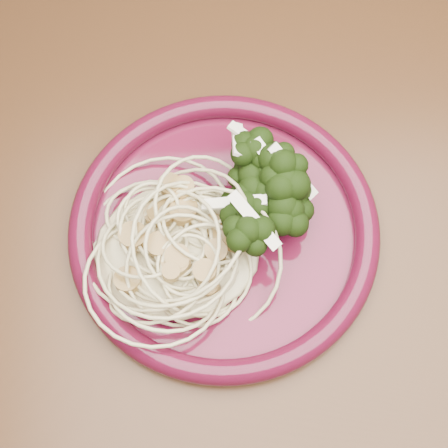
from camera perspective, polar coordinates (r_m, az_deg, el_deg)
dining_table at (r=0.67m, az=4.10°, el=-1.77°), size 1.20×0.80×0.75m
dinner_plate at (r=0.55m, az=0.00°, el=-0.40°), size 0.36×0.36×0.02m
spaghetti_pile at (r=0.54m, az=-4.37°, el=-1.97°), size 0.18×0.17×0.03m
scallop_cluster at (r=0.50m, az=-4.65°, el=-0.50°), size 0.15×0.15×0.04m
broccoli_pile at (r=0.55m, az=5.23°, el=2.94°), size 0.14×0.17×0.05m
onion_garnish at (r=0.52m, az=5.52°, el=4.47°), size 0.09×0.11×0.05m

